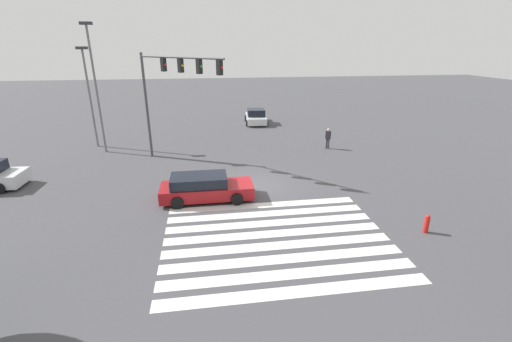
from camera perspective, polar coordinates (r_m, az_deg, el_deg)
ground_plane at (r=20.13m, az=0.00°, el=-2.43°), size 136.12×136.12×0.00m
crosswalk_markings at (r=14.88m, az=3.48°, el=-11.30°), size 9.54×7.25×0.01m
traffic_signal_mast at (r=23.43m, az=-14.13°, el=14.26°), size 5.40×5.40×7.29m
car_0 at (r=36.06m, az=-0.01°, el=9.01°), size 2.40×4.22×1.50m
car_1 at (r=18.33m, az=-8.54°, el=-2.76°), size 4.86×2.09×1.37m
pedestrian at (r=27.62m, az=11.90°, el=5.48°), size 0.41×0.41×1.63m
street_light_pole_a at (r=29.90m, az=-26.13°, el=12.25°), size 0.80×0.36×7.64m
street_light_pole_b at (r=27.91m, az=-25.29°, el=13.67°), size 0.80×0.36×9.24m
fire_hydrant at (r=16.90m, az=26.57°, el=-7.86°), size 0.22×0.22×0.86m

